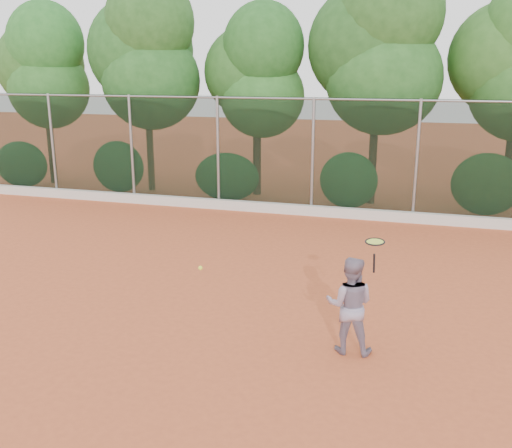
# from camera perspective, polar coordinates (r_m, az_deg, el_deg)

# --- Properties ---
(ground) EXTENTS (80.00, 80.00, 0.00)m
(ground) POSITION_cam_1_polar(r_m,az_deg,el_deg) (11.08, -1.47, -7.56)
(ground) COLOR #C4562E
(ground) RESTS_ON ground
(concrete_curb) EXTENTS (24.00, 0.20, 0.30)m
(concrete_curb) POSITION_cam_1_polar(r_m,az_deg,el_deg) (17.34, 5.43, 1.36)
(concrete_curb) COLOR beige
(concrete_curb) RESTS_ON ground
(tennis_player) EXTENTS (0.78, 0.62, 1.56)m
(tennis_player) POSITION_cam_1_polar(r_m,az_deg,el_deg) (8.99, 9.37, -8.00)
(tennis_player) COLOR gray
(tennis_player) RESTS_ON ground
(chainlink_fence) EXTENTS (24.09, 0.09, 3.50)m
(chainlink_fence) POSITION_cam_1_polar(r_m,az_deg,el_deg) (17.18, 5.69, 7.04)
(chainlink_fence) COLOR black
(chainlink_fence) RESTS_ON ground
(foliage_backdrop) EXTENTS (23.70, 3.63, 7.55)m
(foliage_backdrop) POSITION_cam_1_polar(r_m,az_deg,el_deg) (19.06, 5.39, 15.52)
(foliage_backdrop) COLOR #492F1C
(foliage_backdrop) RESTS_ON ground
(tennis_racket) EXTENTS (0.35, 0.35, 0.53)m
(tennis_racket) POSITION_cam_1_polar(r_m,az_deg,el_deg) (8.48, 11.80, -2.00)
(tennis_racket) COLOR black
(tennis_racket) RESTS_ON ground
(tennis_ball_in_flight) EXTENTS (0.07, 0.07, 0.07)m
(tennis_ball_in_flight) POSITION_cam_1_polar(r_m,az_deg,el_deg) (8.95, -5.58, -4.40)
(tennis_ball_in_flight) COLOR #E2FB39
(tennis_ball_in_flight) RESTS_ON ground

